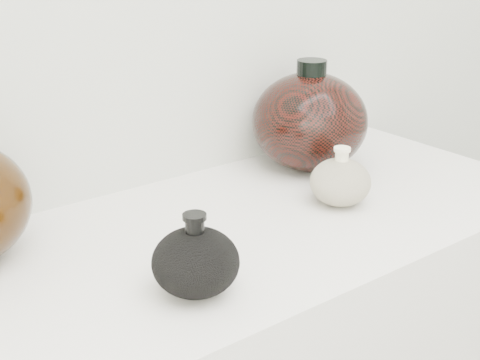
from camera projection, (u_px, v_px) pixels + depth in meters
black_gourd_vase at (196, 262)px, 0.87m from camera, size 0.13×0.13×0.11m
cream_gourd_vase at (340, 182)px, 1.15m from camera, size 0.12×0.12×0.10m
right_round_pot at (310, 121)px, 1.30m from camera, size 0.29×0.29×0.22m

